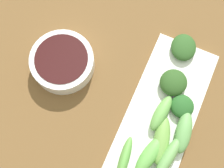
{
  "coord_description": "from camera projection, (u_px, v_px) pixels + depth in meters",
  "views": [
    {
      "loc": [
        0.06,
        -0.15,
        0.66
      ],
      "look_at": [
        -0.02,
        0.01,
        0.05
      ],
      "focal_mm": 48.75,
      "sensor_mm": 36.0,
      "label": 1
    }
  ],
  "objects": [
    {
      "name": "serving_plate",
      "position": [
        163.0,
        111.0,
        0.64
      ],
      "size": [
        0.14,
        0.33,
        0.01
      ],
      "primitive_type": "cube",
      "color": "white",
      "rests_on": "tabletop"
    },
    {
      "name": "broccoli_leafy_3",
      "position": [
        182.0,
        106.0,
        0.63
      ],
      "size": [
        0.06,
        0.06,
        0.02
      ],
      "primitive_type": "ellipsoid",
      "rotation": [
        0.0,
        0.0,
        0.31
      ],
      "color": "#245B23",
      "rests_on": "serving_plate"
    },
    {
      "name": "broccoli_leafy_1",
      "position": [
        173.0,
        83.0,
        0.64
      ],
      "size": [
        0.07,
        0.07,
        0.03
      ],
      "primitive_type": "ellipsoid",
      "rotation": [
        0.0,
        0.0,
        -0.27
      ],
      "color": "#2B521F",
      "rests_on": "serving_plate"
    },
    {
      "name": "broccoli_leafy_6",
      "position": [
        183.0,
        47.0,
        0.67
      ],
      "size": [
        0.07,
        0.08,
        0.02
      ],
      "primitive_type": "ellipsoid",
      "rotation": [
        0.0,
        0.0,
        0.26
      ],
      "color": "#2C5622",
      "rests_on": "serving_plate"
    },
    {
      "name": "broccoli_stalk_0",
      "position": [
        184.0,
        132.0,
        0.61
      ],
      "size": [
        0.04,
        0.09,
        0.03
      ],
      "primitive_type": "ellipsoid",
      "rotation": [
        0.0,
        0.0,
        0.15
      ],
      "color": "#65A356",
      "rests_on": "serving_plate"
    },
    {
      "name": "broccoli_stalk_8",
      "position": [
        124.0,
        159.0,
        0.6
      ],
      "size": [
        0.03,
        0.09,
        0.03
      ],
      "primitive_type": "ellipsoid",
      "rotation": [
        0.0,
        0.0,
        0.12
      ],
      "color": "#64AC49",
      "rests_on": "serving_plate"
    },
    {
      "name": "tabletop",
      "position": [
        117.0,
        98.0,
        0.67
      ],
      "size": [
        2.1,
        2.1,
        0.02
      ],
      "primitive_type": "cube",
      "color": "brown",
      "rests_on": "ground"
    },
    {
      "name": "broccoli_stalk_7",
      "position": [
        168.0,
        158.0,
        0.6
      ],
      "size": [
        0.04,
        0.1,
        0.03
      ],
      "primitive_type": "ellipsoid",
      "rotation": [
        0.0,
        0.0,
        -0.17
      ],
      "color": "#6FAC5B",
      "rests_on": "serving_plate"
    },
    {
      "name": "sauce_bowl",
      "position": [
        62.0,
        62.0,
        0.66
      ],
      "size": [
        0.14,
        0.14,
        0.04
      ],
      "color": "white",
      "rests_on": "tabletop"
    },
    {
      "name": "broccoli_stalk_5",
      "position": [
        162.0,
        140.0,
        0.61
      ],
      "size": [
        0.05,
        0.1,
        0.02
      ],
      "primitive_type": "ellipsoid",
      "rotation": [
        0.0,
        0.0,
        0.21
      ],
      "color": "#6DA246",
      "rests_on": "serving_plate"
    },
    {
      "name": "broccoli_stalk_2",
      "position": [
        161.0,
        114.0,
        0.62
      ],
      "size": [
        0.04,
        0.08,
        0.03
      ],
      "primitive_type": "ellipsoid",
      "rotation": [
        0.0,
        0.0,
        -0.11
      ],
      "color": "#6BAE50",
      "rests_on": "serving_plate"
    },
    {
      "name": "broccoli_stalk_4",
      "position": [
        149.0,
        155.0,
        0.6
      ],
      "size": [
        0.05,
        0.1,
        0.02
      ],
      "primitive_type": "ellipsoid",
      "rotation": [
        0.0,
        0.0,
        -0.21
      ],
      "color": "#66B14D",
      "rests_on": "serving_plate"
    }
  ]
}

